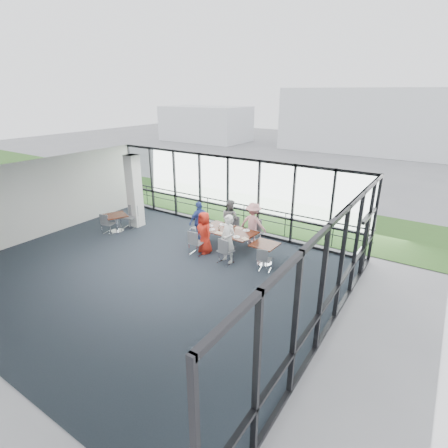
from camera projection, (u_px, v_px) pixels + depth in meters
The scene contains 43 objects.
floor at pixel (147, 274), 11.72m from camera, with size 12.00×10.00×0.02m, color #222B33.
ceiling at pixel (139, 180), 10.57m from camera, with size 12.00×10.00×0.04m, color silver.
wall_left at pixel (38, 199), 14.23m from camera, with size 0.10×10.00×3.20m, color silver.
curtain_wall_back at pixel (228, 193), 15.04m from camera, with size 12.00×0.10×3.20m, color white.
curtain_wall_right at pixel (329, 282), 8.06m from camera, with size 0.10×10.00×3.20m, color white.
exit_door at pixel (364, 247), 11.18m from camera, with size 0.12×1.60×2.10m, color black.
structural_column at pixel (134, 191), 15.34m from camera, with size 0.50×0.50×3.20m, color silver.
apron at pixel (276, 201), 19.52m from camera, with size 80.00×70.00×0.02m, color gray.
grass_strip at pixel (259, 210), 17.95m from camera, with size 80.00×5.00×0.01m, color #375422.
hangar_main at pixel (415, 121), 33.53m from camera, with size 24.00×10.00×6.00m, color silver.
hangar_aux at pixel (206, 124), 42.09m from camera, with size 10.00×6.00×4.00m, color silver.
guard_rail at pixel (235, 213), 15.90m from camera, with size 0.06×0.06×12.00m, color #2D2D33.
main_table at pixel (228, 233), 13.37m from camera, with size 2.20×1.31×0.75m.
side_table_left at pixel (116, 217), 15.00m from camera, with size 1.15×1.15×0.75m.
side_table_right at pixel (265, 247), 12.17m from camera, with size 0.88×0.88×0.75m.
diner_near_left at pixel (204, 233), 12.98m from camera, with size 0.78×0.51×1.60m, color red.
diner_near_right at pixel (228, 239), 12.23m from camera, with size 0.64×0.47×1.75m, color white.
diner_far_left at pixel (230, 218), 14.39m from camera, with size 0.78×0.48×1.61m, color gray.
diner_far_right at pixel (253, 224), 13.73m from camera, with size 1.09×0.56×1.69m, color pink.
diner_end at pixel (200, 221), 14.02m from camera, with size 0.97×0.53×1.65m, color #2E4493.
chair_main_nl at pixel (197, 243), 12.94m from camera, with size 0.45×0.45×0.93m, color slate, non-canonical shape.
chair_main_nr at pixel (226, 251), 12.24m from camera, with size 0.47×0.47×0.96m, color slate, non-canonical shape.
chair_main_fl at pixel (233, 227), 14.56m from camera, with size 0.40×0.40×0.82m, color slate, non-canonical shape.
chair_main_fr at pixel (256, 233), 13.82m from camera, with size 0.47×0.47×0.95m, color slate, non-canonical shape.
chair_main_end at pixel (198, 228), 14.30m from camera, with size 0.46×0.46×0.94m, color slate, non-canonical shape.
chair_spare_la at pixel (109, 224), 14.86m from camera, with size 0.42×0.42×0.87m, color slate, non-canonical shape.
chair_spare_lb at pixel (129, 217), 15.42m from camera, with size 0.48×0.48×0.99m, color slate, non-canonical shape.
chair_spare_r at pixel (265, 260), 11.78m from camera, with size 0.39×0.39×0.80m, color slate, non-canonical shape.
plate_nl at pixel (211, 229), 13.38m from camera, with size 0.27×0.27×0.01m, color white.
plate_nr at pixel (236, 237), 12.70m from camera, with size 0.26×0.26×0.01m, color white.
plate_fl at pixel (223, 224), 13.88m from camera, with size 0.28×0.28×0.01m, color white.
plate_fr at pixel (246, 230), 13.30m from camera, with size 0.27×0.27×0.01m, color white.
plate_end at pixel (210, 226), 13.75m from camera, with size 0.24×0.24×0.01m, color white.
tumbler_a at pixel (219, 228), 13.29m from camera, with size 0.07×0.07×0.15m, color white.
tumbler_b at pixel (231, 232), 12.93m from camera, with size 0.07×0.07×0.15m, color white.
tumbler_c at pixel (233, 227), 13.48m from camera, with size 0.08×0.08×0.15m, color white.
tumbler_d at pixel (210, 225), 13.63m from camera, with size 0.07×0.07×0.13m, color white.
menu_a at pixel (219, 233), 13.08m from camera, with size 0.31×0.22×0.00m, color silver.
menu_b at pixel (245, 239), 12.57m from camera, with size 0.30×0.21×0.00m, color silver.
menu_c at pixel (239, 228), 13.53m from camera, with size 0.30×0.21×0.00m, color silver.
condiment_caddy at pixel (231, 229), 13.36m from camera, with size 0.10×0.07×0.04m, color black.
ketchup_bottle at pixel (230, 228), 13.33m from camera, with size 0.06×0.06×0.18m, color maroon.
green_bottle at pixel (230, 228), 13.30m from camera, with size 0.05×0.05×0.20m, color #1F6C28.
Camera 1 is at (7.86, -7.21, 5.74)m, focal length 28.00 mm.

